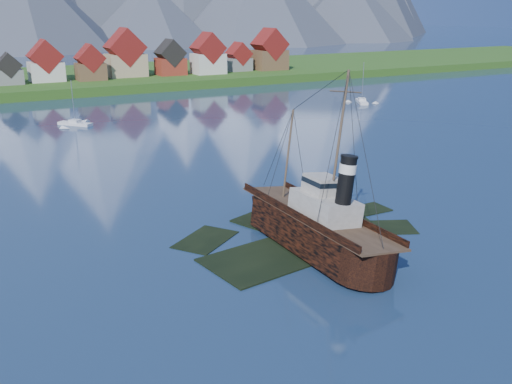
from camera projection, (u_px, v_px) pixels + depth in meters
ground at (295, 243)px, 67.96m from camera, size 1400.00×1400.00×0.00m
shoal at (298, 237)px, 70.68m from camera, size 31.71×21.24×1.14m
shore_bank at (46, 84)px, 209.72m from camera, size 600.00×80.00×3.20m
seawall at (68, 98)px, 178.03m from camera, size 600.00×2.50×2.00m
tugboat_wreck at (306, 223)px, 66.59m from camera, size 6.40×27.59×21.86m
sailboat_c at (75, 124)px, 136.50m from camera, size 7.25×8.04×11.19m
sailboat_d at (362, 102)px, 168.59m from camera, size 6.35×9.06×12.39m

